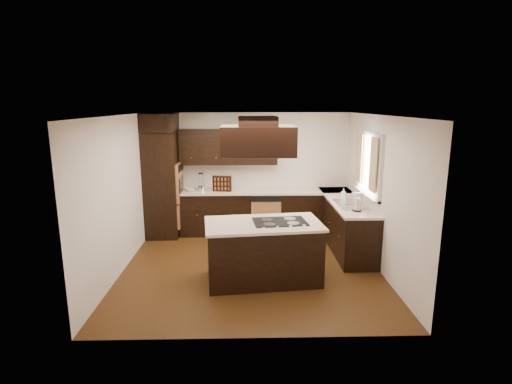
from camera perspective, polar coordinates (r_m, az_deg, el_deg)
The scene contains 30 objects.
floor at distance 6.83m, azimuth -0.72°, elevation -10.65°, with size 4.20×4.20×0.02m, color #5A3614.
ceiling at distance 6.28m, azimuth -0.79°, elevation 10.98°, with size 4.20×4.20×0.02m, color white.
wall_back at distance 8.51m, azimuth -0.93°, elevation 2.86°, with size 4.20×0.02×2.50m, color silver.
wall_front at distance 4.41m, azimuth -0.42°, elevation -6.40°, with size 4.20×0.02×2.50m, color silver.
wall_left at distance 6.75m, azimuth -18.96°, elevation -0.38°, with size 0.02×4.20×2.50m, color silver.
wall_right at distance 6.80m, azimuth 17.32°, elevation -0.18°, with size 0.02×4.20×2.50m, color silver.
oven_column at distance 8.32m, azimuth -13.21°, elevation 0.98°, with size 0.65×0.75×2.12m, color black.
wall_oven_face at distance 8.25m, azimuth -10.85°, elevation 1.41°, with size 0.05×0.62×0.78m, color #C47E49.
base_cabinets_back at distance 8.38m, azimuth -0.65°, elevation -2.96°, with size 2.93×0.60×0.88m, color black.
base_cabinets_right at distance 7.75m, azimuth 12.65°, elevation -4.58°, with size 0.60×2.40×0.88m, color black.
countertop_back at distance 8.26m, azimuth -0.66°, elevation 0.09°, with size 2.93×0.63×0.04m, color beige.
countertop_right at distance 7.63m, azimuth 12.71°, elevation -1.28°, with size 0.63×2.40×0.04m, color beige.
upper_cabinets at distance 8.26m, azimuth -3.93°, elevation 6.46°, with size 2.00×0.34×0.72m, color black.
dishwasher_front at distance 8.12m, azimuth 1.45°, elevation -3.80°, with size 0.60×0.05×0.72m, color #C47E49.
window_frame at distance 7.23m, azimuth 15.85°, elevation 3.87°, with size 0.06×1.32×1.12m, color silver.
window_pane at distance 7.24m, azimuth 16.06°, elevation 3.87°, with size 0.00×1.20×1.00m, color white.
curtain_left at distance 6.81m, azimuth 16.42°, elevation 3.75°, with size 0.02×0.34×0.90m, color #F4E7B7.
curtain_right at distance 7.61m, azimuth 14.52°, elevation 4.73°, with size 0.02×0.34×0.90m, color #F4E7B7.
sink_rim at distance 7.30m, azimuth 13.49°, elevation -1.75°, with size 0.52×0.84×0.01m, color silver.
island at distance 6.20m, azimuth 1.03°, elevation -8.65°, with size 1.69×0.92×0.88m, color black.
island_top at distance 6.05m, azimuth 1.04°, elevation -4.59°, with size 1.75×0.98×0.04m, color beige.
cooktop at distance 6.08m, azimuth 3.43°, elevation -4.25°, with size 0.80×0.53×0.01m, color black.
range_hood at distance 5.76m, azimuth 0.29°, elevation 7.35°, with size 1.05×0.72×0.42m, color black.
hood_duct at distance 5.74m, azimuth 0.29°, elevation 10.09°, with size 0.55×0.50×0.13m, color black.
blender_base at distance 8.27m, azimuth -7.83°, elevation 0.49°, with size 0.15×0.15×0.10m, color silver.
blender_pitcher at distance 8.23m, azimuth -7.86°, elevation 1.71°, with size 0.13×0.13×0.26m, color silver.
spice_rack at distance 8.18m, azimuth -4.86°, elevation 1.20°, with size 0.38×0.10×0.32m, color black.
mixing_bowl at distance 8.34m, azimuth -9.34°, elevation 0.39°, with size 0.23×0.23×0.06m, color silver.
soap_bottle at distance 7.69m, azimuth 12.36°, elevation -0.22°, with size 0.09×0.09×0.20m, color silver.
paper_towel at distance 6.86m, azimuth 14.28°, elevation -1.76°, with size 0.10×0.10×0.22m, color silver.
Camera 1 is at (-0.07, -6.28, 2.68)m, focal length 28.00 mm.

